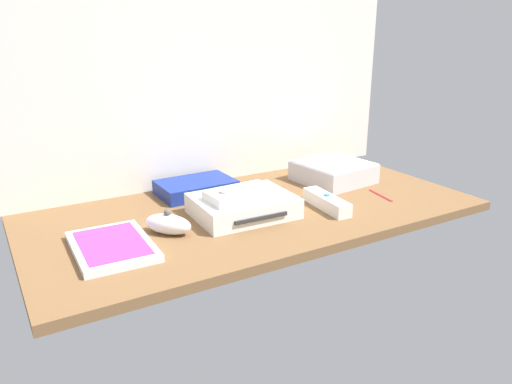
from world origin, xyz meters
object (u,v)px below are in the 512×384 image
game_case (112,246)px  remote_classic_pad (240,194)px  remote_nunchuk (168,224)px  mini_computer (333,172)px  remote_wand (327,202)px  network_router (196,187)px  game_console (243,206)px  stylus_pen (381,194)px

game_case → remote_classic_pad: remote_classic_pad is taller
remote_nunchuk → mini_computer: bearing=-26.7°
remote_wand → remote_nunchuk: bearing=177.8°
network_router → remote_classic_pad: remote_classic_pad is taller
game_case → remote_wand: (47.69, -2.67, 0.75)cm
game_console → game_case: 29.56cm
remote_classic_pad → mini_computer: bearing=14.5°
mini_computer → stylus_pen: mini_computer is taller
mini_computer → stylus_pen: (2.46, -15.26, -2.29)cm
game_console → remote_wand: 19.23cm
mini_computer → stylus_pen: size_ratio=2.08×
remote_classic_pad → network_router: bearing=92.5°
game_console → stylus_pen: bearing=-6.9°
network_router → stylus_pen: 45.09cm
remote_classic_pad → stylus_pen: (36.30, -4.78, -5.06)cm
mini_computer → game_case: size_ratio=0.96×
network_router → mini_computer: bearing=-15.1°
game_console → network_router: size_ratio=1.19×
game_console → mini_computer: size_ratio=1.16×
game_case → remote_wand: remote_wand is taller
mini_computer → remote_nunchuk: 51.42cm
network_router → remote_wand: bearing=-49.8°
remote_wand → game_console: bearing=167.6°
remote_wand → network_router: bearing=136.4°
remote_classic_pad → stylus_pen: size_ratio=1.64×
game_case → network_router: (26.40, 21.56, 0.94)cm
remote_nunchuk → remote_classic_pad: (16.45, 0.24, 3.37)cm
mini_computer → game_case: (-62.01, -12.69, -1.88)cm
game_case → network_router: size_ratio=1.06×
game_case → remote_wand: size_ratio=1.29×
game_case → remote_classic_pad: 28.63cm
game_case → remote_classic_pad: bearing=6.2°
game_console → network_router: bearing=101.4°
mini_computer → game_case: mini_computer is taller
stylus_pen → remote_wand: bearing=-179.6°
remote_nunchuk → game_case: bearing=150.8°
game_case → stylus_pen: size_ratio=2.15×
remote_classic_pad → remote_nunchuk: bearing=178.1°
network_router → remote_classic_pad: size_ratio=1.24×
game_console → remote_wand: size_ratio=1.44×
game_console → remote_nunchuk: remote_nunchuk is taller
remote_nunchuk → stylus_pen: remote_nunchuk is taller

